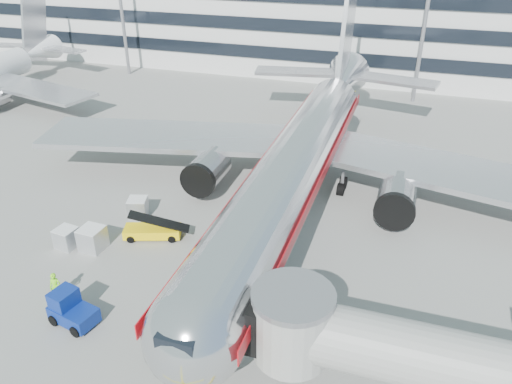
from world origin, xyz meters
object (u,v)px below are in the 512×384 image
(baggage_tug, at_px, (71,309))
(ramp_worker, at_px, (56,287))
(cargo_container_left, at_px, (67,238))
(main_jet, at_px, (303,153))
(cargo_container_right, at_px, (138,207))
(belt_loader, at_px, (152,230))
(cargo_container_front, at_px, (92,239))

(baggage_tug, distance_m, ramp_worker, 2.55)
(baggage_tug, relative_size, cargo_container_left, 1.96)
(baggage_tug, bearing_deg, main_jet, 63.67)
(cargo_container_right, xyz_separation_m, ramp_worker, (0.28, -10.68, 0.21))
(belt_loader, distance_m, ramp_worker, 8.57)
(baggage_tug, bearing_deg, cargo_container_left, 128.47)
(belt_loader, bearing_deg, ramp_worker, -105.88)
(belt_loader, height_order, cargo_container_left, belt_loader)
(cargo_container_left, relative_size, cargo_container_right, 0.87)
(cargo_container_front, relative_size, ramp_worker, 0.87)
(cargo_container_left, height_order, cargo_container_front, cargo_container_front)
(belt_loader, height_order, cargo_container_right, belt_loader)
(belt_loader, distance_m, cargo_container_front, 4.37)
(baggage_tug, xyz_separation_m, cargo_container_right, (-2.42, 12.07, -0.14))
(main_jet, bearing_deg, ramp_worker, -123.18)
(cargo_container_right, relative_size, ramp_worker, 0.92)
(main_jet, xyz_separation_m, cargo_container_left, (-14.68, -12.57, -3.47))
(belt_loader, height_order, baggage_tug, belt_loader)
(ramp_worker, bearing_deg, baggage_tug, -49.26)
(belt_loader, relative_size, cargo_container_left, 2.87)
(cargo_container_left, xyz_separation_m, ramp_worker, (3.08, -5.18, 0.23))
(cargo_container_left, bearing_deg, ramp_worker, -59.27)
(belt_loader, relative_size, ramp_worker, 2.29)
(cargo_container_front, xyz_separation_m, ramp_worker, (1.09, -5.54, 0.12))
(cargo_container_front, bearing_deg, cargo_container_right, 81.07)
(main_jet, xyz_separation_m, belt_loader, (-9.26, -9.51, -3.63))
(cargo_container_right, bearing_deg, main_jet, 30.73)
(main_jet, height_order, ramp_worker, main_jet)
(cargo_container_left, xyz_separation_m, cargo_container_front, (1.99, 0.37, 0.11))
(cargo_container_left, bearing_deg, belt_loader, 29.44)
(baggage_tug, xyz_separation_m, ramp_worker, (-2.14, 1.39, 0.07))
(cargo_container_right, height_order, cargo_container_front, cargo_container_front)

